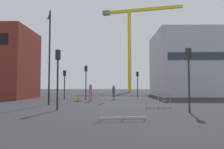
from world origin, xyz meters
TOP-DOWN VIEW (x-y plane):
  - ground at (0.00, 0.00)m, footprint 160.00×160.00m
  - office_block at (12.06, 16.49)m, footprint 9.93×10.63m
  - construction_crane at (4.82, 34.76)m, footprint 20.20×5.69m
  - streetlamp_tall at (-5.63, 0.46)m, footprint 1.04×2.03m
  - traffic_light_far at (-3.16, 6.69)m, footprint 0.38×0.28m
  - traffic_light_crosswalk at (3.63, 11.85)m, footprint 0.39×0.29m
  - traffic_light_island at (4.99, -4.86)m, footprint 0.35×0.39m
  - traffic_light_median at (-5.90, 7.30)m, footprint 0.36×0.38m
  - traffic_light_corner at (-3.66, -3.70)m, footprint 0.32×0.39m
  - pedestrian_walking at (-2.25, 3.75)m, footprint 0.34×0.34m
  - pedestrian_waiting at (0.19, 6.47)m, footprint 0.34×0.34m
  - safety_barrier_right_run at (5.37, 3.40)m, footprint 0.15×1.87m
  - safety_barrier_left_run at (3.54, -2.52)m, footprint 1.95×0.17m
  - safety_barrier_mid_span at (0.75, -7.41)m, footprint 2.43×0.42m
  - safety_barrier_rear at (-0.92, 1.11)m, footprint 0.39×2.32m
  - traffic_cone_by_barrier at (-3.63, 4.36)m, footprint 0.61×0.61m

SIDE VIEW (x-z plane):
  - ground at x=0.00m, z-range 0.00..0.00m
  - traffic_cone_by_barrier at x=-3.63m, z-range -0.02..0.60m
  - safety_barrier_right_run at x=5.37m, z-range 0.02..1.10m
  - safety_barrier_left_run at x=3.54m, z-range 0.02..1.10m
  - safety_barrier_rear at x=-0.92m, z-range 0.02..1.10m
  - safety_barrier_mid_span at x=0.75m, z-range 0.02..1.10m
  - pedestrian_waiting at x=0.19m, z-range 0.14..1.84m
  - pedestrian_walking at x=-2.25m, z-range 0.16..1.98m
  - traffic_light_median at x=-5.90m, z-range 0.64..4.20m
  - traffic_light_crosswalk at x=3.63m, z-range 0.66..4.38m
  - traffic_light_island at x=4.99m, z-range 0.69..4.77m
  - traffic_light_far at x=-3.16m, z-range 0.70..4.80m
  - traffic_light_corner at x=-3.66m, z-range 0.71..4.90m
  - streetlamp_tall at x=-5.63m, z-range 0.75..9.22m
  - office_block at x=12.06m, z-range 0.00..10.46m
  - construction_crane at x=4.82m, z-range 4.04..25.93m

